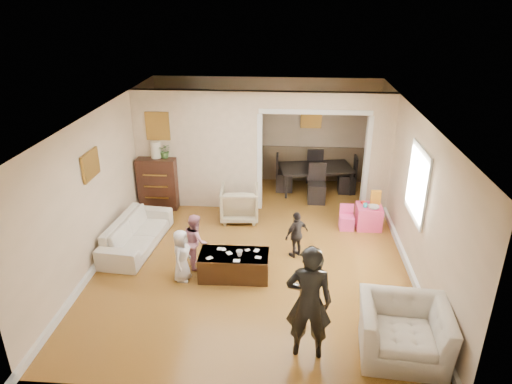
# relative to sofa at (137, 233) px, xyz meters

# --- Properties ---
(floor) EXTENTS (7.00, 7.00, 0.00)m
(floor) POSITION_rel_sofa_xyz_m (2.23, 0.14, -0.28)
(floor) COLOR #A16F29
(floor) RESTS_ON ground
(partition_left) EXTENTS (2.75, 0.18, 2.60)m
(partition_left) POSITION_rel_sofa_xyz_m (0.86, 1.94, 1.02)
(partition_left) COLOR beige
(partition_left) RESTS_ON ground
(partition_right) EXTENTS (0.55, 0.18, 2.60)m
(partition_right) POSITION_rel_sofa_xyz_m (4.71, 1.94, 1.02)
(partition_right) COLOR beige
(partition_right) RESTS_ON ground
(partition_header) EXTENTS (2.22, 0.18, 0.35)m
(partition_header) POSITION_rel_sofa_xyz_m (3.33, 1.94, 2.14)
(partition_header) COLOR beige
(partition_header) RESTS_ON partition_right
(window_pane) EXTENTS (0.03, 0.95, 1.10)m
(window_pane) POSITION_rel_sofa_xyz_m (4.96, -0.26, 1.27)
(window_pane) COLOR white
(window_pane) RESTS_ON ground
(framed_art_partition) EXTENTS (0.45, 0.03, 0.55)m
(framed_art_partition) POSITION_rel_sofa_xyz_m (0.03, 1.84, 1.57)
(framed_art_partition) COLOR brown
(framed_art_partition) RESTS_ON partition_left
(framed_art_sofa_wall) EXTENTS (0.03, 0.55, 0.40)m
(framed_art_sofa_wall) POSITION_rel_sofa_xyz_m (-0.48, -0.46, 1.52)
(framed_art_sofa_wall) COLOR brown
(framed_art_alcove) EXTENTS (0.45, 0.03, 0.55)m
(framed_art_alcove) POSITION_rel_sofa_xyz_m (3.33, 3.58, 1.42)
(framed_art_alcove) COLOR brown
(sofa) EXTENTS (0.93, 2.00, 0.56)m
(sofa) POSITION_rel_sofa_xyz_m (0.00, 0.00, 0.00)
(sofa) COLOR beige
(sofa) RESTS_ON ground
(armchair_back) EXTENTS (0.83, 0.85, 0.73)m
(armchair_back) POSITION_rel_sofa_xyz_m (1.81, 1.30, 0.08)
(armchair_back) COLOR tan
(armchair_back) RESTS_ON ground
(armchair_front) EXTENTS (1.21, 1.08, 0.74)m
(armchair_front) POSITION_rel_sofa_xyz_m (4.39, -2.51, 0.09)
(armchair_front) COLOR beige
(armchair_front) RESTS_ON ground
(dresser) EXTENTS (0.84, 0.48, 1.16)m
(dresser) POSITION_rel_sofa_xyz_m (-0.04, 1.79, 0.30)
(dresser) COLOR black
(dresser) RESTS_ON ground
(table_lamp) EXTENTS (0.22, 0.22, 0.36)m
(table_lamp) POSITION_rel_sofa_xyz_m (-0.04, 1.79, 1.06)
(table_lamp) COLOR beige
(table_lamp) RESTS_ON dresser
(potted_plant) EXTENTS (0.29, 0.25, 0.32)m
(potted_plant) POSITION_rel_sofa_xyz_m (0.16, 1.79, 1.04)
(potted_plant) COLOR #467132
(potted_plant) RESTS_ON dresser
(coffee_table) EXTENTS (1.17, 0.61, 0.43)m
(coffee_table) POSITION_rel_sofa_xyz_m (1.95, -0.87, -0.07)
(coffee_table) COLOR #372211
(coffee_table) RESTS_ON ground
(coffee_cup) EXTENTS (0.11, 0.11, 0.10)m
(coffee_cup) POSITION_rel_sofa_xyz_m (2.05, -0.92, 0.20)
(coffee_cup) COLOR silver
(coffee_cup) RESTS_ON coffee_table
(play_table) EXTENTS (0.50, 0.50, 0.48)m
(play_table) POSITION_rel_sofa_xyz_m (4.48, 1.12, -0.04)
(play_table) COLOR #EC3E78
(play_table) RESTS_ON ground
(cereal_box) EXTENTS (0.20, 0.07, 0.30)m
(cereal_box) POSITION_rel_sofa_xyz_m (4.60, 1.22, 0.35)
(cereal_box) COLOR yellow
(cereal_box) RESTS_ON play_table
(cyan_cup) EXTENTS (0.08, 0.08, 0.08)m
(cyan_cup) POSITION_rel_sofa_xyz_m (4.38, 1.07, 0.24)
(cyan_cup) COLOR #26BCC1
(cyan_cup) RESTS_ON play_table
(toy_block) EXTENTS (0.10, 0.08, 0.05)m
(toy_block) POSITION_rel_sofa_xyz_m (4.36, 1.24, 0.22)
(toy_block) COLOR red
(toy_block) RESTS_ON play_table
(play_bowl) EXTENTS (0.23, 0.23, 0.06)m
(play_bowl) POSITION_rel_sofa_xyz_m (4.53, 1.00, 0.22)
(play_bowl) COLOR silver
(play_bowl) RESTS_ON play_table
(dining_table) EXTENTS (1.87, 1.25, 0.61)m
(dining_table) POSITION_rel_sofa_xyz_m (3.47, 2.94, 0.02)
(dining_table) COLOR black
(dining_table) RESTS_ON ground
(adult_person) EXTENTS (0.62, 0.42, 1.64)m
(adult_person) POSITION_rel_sofa_xyz_m (3.13, -2.60, 0.54)
(adult_person) COLOR black
(adult_person) RESTS_ON ground
(child_kneel_a) EXTENTS (0.35, 0.49, 0.91)m
(child_kneel_a) POSITION_rel_sofa_xyz_m (1.10, -1.02, 0.17)
(child_kneel_a) COLOR silver
(child_kneel_a) RESTS_ON ground
(child_kneel_b) EXTENTS (0.52, 0.58, 0.99)m
(child_kneel_b) POSITION_rel_sofa_xyz_m (1.25, -0.57, 0.21)
(child_kneel_b) COLOR #C87D8C
(child_kneel_b) RESTS_ON ground
(child_toddler) EXTENTS (0.53, 0.50, 0.88)m
(child_toddler) POSITION_rel_sofa_xyz_m (3.00, -0.12, 0.16)
(child_toddler) COLOR black
(child_toddler) RESTS_ON ground
(craft_papers) EXTENTS (0.92, 0.45, 0.00)m
(craft_papers) POSITION_rel_sofa_xyz_m (1.97, -0.86, 0.15)
(craft_papers) COLOR white
(craft_papers) RESTS_ON coffee_table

